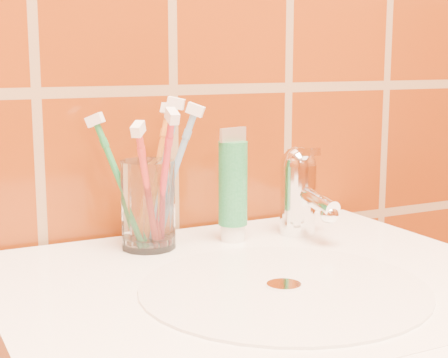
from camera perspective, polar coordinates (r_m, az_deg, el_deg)
glass_tumbler at (r=0.85m, az=-6.35°, el=-2.15°), size 0.07×0.07×0.11m
toothpaste_tube at (r=0.88m, az=0.75°, el=-0.79°), size 0.04×0.04×0.15m
faucet at (r=0.92m, az=6.33°, el=-0.76°), size 0.05×0.11×0.12m
toothbrush_0 at (r=0.85m, az=-5.12°, el=0.45°), size 0.10×0.09×0.20m
toothbrush_1 at (r=0.82m, az=-6.40°, el=-0.84°), size 0.12×0.13×0.18m
toothbrush_2 at (r=0.88m, az=-5.68°, el=0.32°), size 0.13×0.12×0.19m
toothbrush_3 at (r=0.85m, az=-8.59°, el=-0.33°), size 0.14×0.14×0.19m
toothbrush_4 at (r=0.82m, az=-5.06°, el=-0.32°), size 0.04×0.16×0.21m
toothbrush_5 at (r=0.85m, az=-4.31°, el=0.16°), size 0.14×0.13×0.20m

